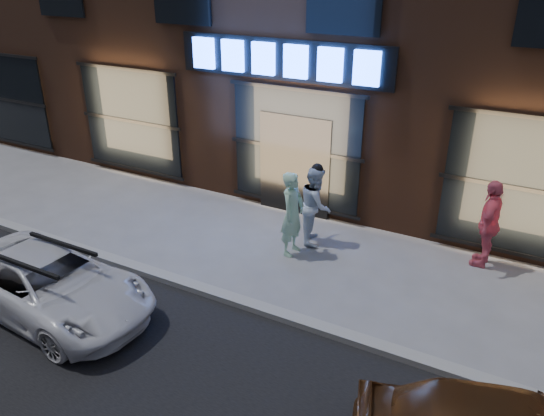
% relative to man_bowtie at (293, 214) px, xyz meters
% --- Properties ---
extents(ground, '(90.00, 90.00, 0.00)m').
position_rel_man_bowtie_xyz_m(ground, '(-0.85, -2.11, -0.90)').
color(ground, slate).
rests_on(ground, ground).
extents(curb, '(60.00, 0.25, 0.12)m').
position_rel_man_bowtie_xyz_m(curb, '(-0.85, -2.11, -0.84)').
color(curb, gray).
rests_on(curb, ground).
extents(man_bowtie, '(0.45, 0.67, 1.80)m').
position_rel_man_bowtie_xyz_m(man_bowtie, '(0.00, 0.00, 0.00)').
color(man_bowtie, '#B1E9BB').
rests_on(man_bowtie, ground).
extents(man_cap, '(0.91, 1.01, 1.72)m').
position_rel_man_bowtie_xyz_m(man_cap, '(0.20, 0.71, -0.04)').
color(man_cap, silver).
rests_on(man_cap, ground).
extents(passerby, '(0.51, 1.09, 1.82)m').
position_rel_man_bowtie_xyz_m(passerby, '(3.59, 1.42, 0.01)').
color(passerby, '#D1566B').
rests_on(passerby, ground).
extents(white_suv, '(4.05, 2.08, 1.09)m').
position_rel_man_bowtie_xyz_m(white_suv, '(-2.76, -3.81, -0.35)').
color(white_suv, white).
rests_on(white_suv, ground).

